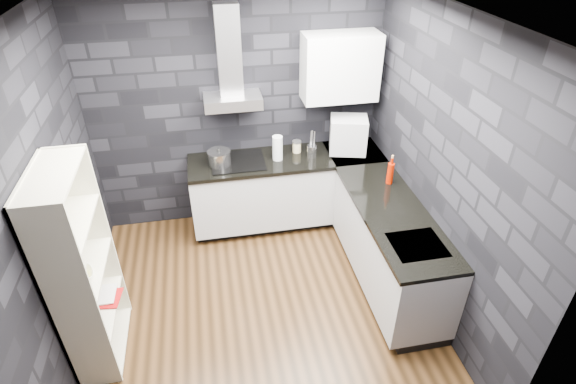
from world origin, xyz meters
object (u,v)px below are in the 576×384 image
object	(u,v)px
storage_jar	(297,147)
bookshelf	(83,271)
pot	(219,158)
glass_vase	(278,148)
fruit_bowl	(79,276)
red_bottle	(390,173)
utensil_crock	(312,151)
appliance_garage	(348,135)

from	to	relation	value
storage_jar	bookshelf	distance (m)	2.61
pot	bookshelf	size ratio (longest dim) A/B	0.13
glass_vase	fruit_bowl	world-z (taller)	glass_vase
glass_vase	storage_jar	world-z (taller)	glass_vase
storage_jar	fruit_bowl	distance (m)	2.67
red_bottle	glass_vase	bearing A→B (deg)	145.62
storage_jar	utensil_crock	bearing A→B (deg)	-45.12
glass_vase	fruit_bowl	size ratio (longest dim) A/B	1.30
red_bottle	bookshelf	distance (m)	2.95
appliance_garage	pot	bearing A→B (deg)	-165.01
storage_jar	red_bottle	bearing A→B (deg)	-46.66
storage_jar	utensil_crock	distance (m)	0.20
appliance_garage	red_bottle	bearing A→B (deg)	-57.22
pot	appliance_garage	bearing A→B (deg)	0.28
utensil_crock	appliance_garage	distance (m)	0.45
storage_jar	fruit_bowl	bearing A→B (deg)	-140.54
glass_vase	storage_jar	bearing A→B (deg)	27.86
bookshelf	pot	bearing A→B (deg)	55.88
pot	bookshelf	world-z (taller)	bookshelf
storage_jar	red_bottle	world-z (taller)	red_bottle
red_bottle	fruit_bowl	size ratio (longest dim) A/B	1.05
pot	fruit_bowl	xyz separation A→B (m)	(-1.17, -1.56, -0.05)
pot	bookshelf	bearing A→B (deg)	-128.65
pot	utensil_crock	xyz separation A→B (m)	(1.03, -0.01, -0.01)
pot	glass_vase	size ratio (longest dim) A/B	0.87
utensil_crock	pot	bearing A→B (deg)	179.63
pot	utensil_crock	size ratio (longest dim) A/B	1.75
storage_jar	bookshelf	bearing A→B (deg)	-142.13
utensil_crock	bookshelf	world-z (taller)	bookshelf
appliance_garage	red_bottle	size ratio (longest dim) A/B	1.78
glass_vase	pot	bearing A→B (deg)	-179.38
glass_vase	bookshelf	bearing A→B (deg)	-140.95
appliance_garage	bookshelf	world-z (taller)	bookshelf
glass_vase	red_bottle	bearing A→B (deg)	-34.38
pot	red_bottle	world-z (taller)	red_bottle
pot	appliance_garage	xyz separation A→B (m)	(1.45, 0.01, 0.14)
utensil_crock	bookshelf	size ratio (longest dim) A/B	0.08
pot	bookshelf	distance (m)	1.88
pot	storage_jar	distance (m)	0.90
red_bottle	bookshelf	bearing A→B (deg)	-165.00
fruit_bowl	bookshelf	bearing A→B (deg)	90.00
pot	fruit_bowl	bearing A→B (deg)	-126.93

